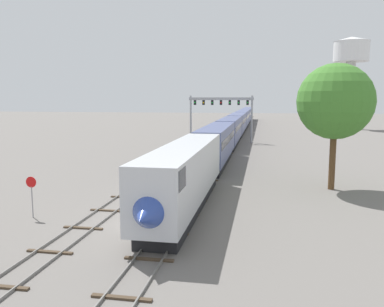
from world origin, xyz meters
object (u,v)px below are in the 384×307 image
(water_tower, at_px, (351,58))
(stop_sign, at_px, (32,191))
(signal_gantry, at_px, (221,108))
(trackside_tree_left, at_px, (335,102))
(passenger_train, at_px, (238,123))

(water_tower, height_order, stop_sign, water_tower)
(water_tower, bearing_deg, stop_sign, -113.21)
(signal_gantry, xyz_separation_m, stop_sign, (-7.75, -49.93, -4.56))
(water_tower, xyz_separation_m, trackside_tree_left, (-16.40, -76.44, -10.98))
(signal_gantry, bearing_deg, trackside_tree_left, -69.37)
(signal_gantry, relative_size, trackside_tree_left, 1.07)
(signal_gantry, height_order, trackside_tree_left, trackside_tree_left)
(trackside_tree_left, bearing_deg, passenger_train, 102.71)
(passenger_train, height_order, trackside_tree_left, trackside_tree_left)
(water_tower, distance_m, trackside_tree_left, 78.95)
(passenger_train, xyz_separation_m, signal_gantry, (-2.25, -14.99, 3.81))
(passenger_train, xyz_separation_m, water_tower, (28.19, 24.14, 16.25))
(trackside_tree_left, bearing_deg, stop_sign, -149.92)
(passenger_train, xyz_separation_m, stop_sign, (-10.00, -64.93, -0.74))
(stop_sign, bearing_deg, passenger_train, 81.24)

